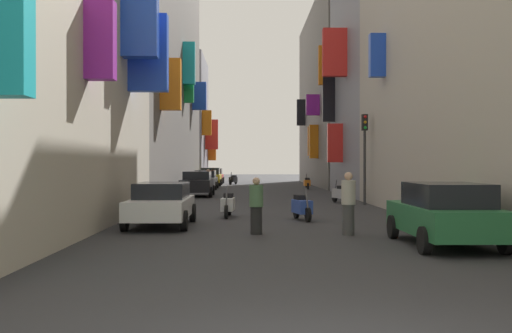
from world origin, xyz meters
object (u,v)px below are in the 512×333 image
parked_car_white (161,203)px  scooter_blue (302,207)px  scooter_black (233,179)px  pedestrian_near_right (348,204)px  traffic_light_near_corner (365,143)px  parked_car_silver (205,179)px  pedestrian_near_left (208,181)px  scooter_orange (307,183)px  parked_car_yellow (211,176)px  pedestrian_crossing (256,206)px  parked_car_black (197,183)px  parked_car_red (214,176)px  scooter_silver (340,193)px  scooter_white (228,204)px  parked_car_green (445,213)px

parked_car_white → scooter_blue: size_ratio=2.25×
parked_car_white → scooter_black: size_ratio=2.30×
pedestrian_near_right → traffic_light_near_corner: size_ratio=0.40×
parked_car_silver → pedestrian_near_left: 4.96m
scooter_orange → traffic_light_near_corner: size_ratio=0.46×
parked_car_yellow → scooter_blue: size_ratio=2.41×
pedestrian_crossing → pedestrian_near_left: pedestrian_crossing is taller
parked_car_black → parked_car_red: (-0.21, 22.46, -0.02)m
pedestrian_near_left → pedestrian_near_right: 24.52m
parked_car_black → scooter_black: 19.60m
scooter_silver → parked_car_silver: bearing=115.9°
parked_car_yellow → parked_car_white: size_ratio=1.07×
scooter_silver → scooter_orange: bearing=90.0°
parked_car_yellow → scooter_black: bearing=53.4°
scooter_blue → traffic_light_near_corner: (3.60, 7.32, 2.41)m
parked_car_silver → scooter_orange: 7.67m
pedestrian_near_right → scooter_white: bearing=122.1°
parked_car_black → scooter_blue: size_ratio=2.15×
parked_car_black → parked_car_green: size_ratio=0.96×
parked_car_white → pedestrian_crossing: pedestrian_crossing is taller
parked_car_red → parked_car_black: bearing=-89.5°
traffic_light_near_corner → pedestrian_near_left: bearing=122.9°
parked_car_white → scooter_white: parked_car_white is taller
parked_car_yellow → traffic_light_near_corner: 26.05m
scooter_blue → scooter_white: bearing=154.0°
scooter_white → pedestrian_crossing: pedestrian_crossing is taller
scooter_silver → traffic_light_near_corner: (0.88, -1.52, 2.41)m
scooter_orange → parked_car_white: bearing=-105.2°
parked_car_white → parked_car_red: (-0.48, 39.17, 0.04)m
parked_car_silver → scooter_white: parked_car_silver is taller
pedestrian_near_left → pedestrian_near_right: bearing=-77.5°
parked_car_silver → scooter_orange: bearing=1.2°
parked_car_silver → traffic_light_near_corner: 19.45m
scooter_black → parked_car_yellow: bearing=-126.6°
scooter_orange → traffic_light_near_corner: traffic_light_near_corner is taller
parked_car_red → scooter_black: (1.91, -2.93, -0.29)m
parked_car_yellow → scooter_white: 30.68m
parked_car_white → traffic_light_near_corner: traffic_light_near_corner is taller
parked_car_black → traffic_light_near_corner: size_ratio=0.94×
pedestrian_crossing → scooter_white: bearing=100.1°
parked_car_red → scooter_silver: bearing=-74.9°
parked_car_green → traffic_light_near_corner: size_ratio=0.98×
parked_car_yellow → traffic_light_near_corner: (8.60, -24.51, 2.07)m
parked_car_yellow → pedestrian_near_left: parked_car_yellow is taller
scooter_blue → scooter_white: same height
parked_car_white → scooter_silver: (7.23, 10.67, -0.25)m
parked_car_yellow → parked_car_red: bearing=90.0°
parked_car_white → scooter_orange: bearing=74.8°
parked_car_yellow → scooter_white: parked_car_yellow is taller
scooter_silver → scooter_blue: same height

